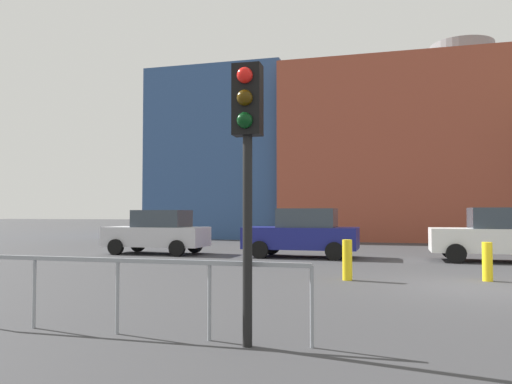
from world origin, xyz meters
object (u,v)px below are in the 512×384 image
parked_car_1 (303,233)px  bollard_yellow_2 (487,262)px  parked_car_0 (158,232)px  traffic_light_near_left (247,137)px  parked_car_2 (498,235)px  bollard_yellow_1 (347,260)px

parked_car_1 → bollard_yellow_2: parked_car_1 is taller
parked_car_0 → traffic_light_near_left: traffic_light_near_left is taller
parked_car_2 → parked_car_1: bearing=0.0°
parked_car_2 → parked_car_0: bearing=0.0°
parked_car_1 → traffic_light_near_left: bearing=97.1°
bollard_yellow_1 → traffic_light_near_left: bearing=-95.4°
parked_car_0 → parked_car_2: parked_car_2 is taller
traffic_light_near_left → bollard_yellow_1: traffic_light_near_left is taller
parked_car_1 → traffic_light_near_left: (1.56, -12.63, 1.70)m
parked_car_1 → parked_car_2: bearing=-180.0°
parked_car_0 → parked_car_1: (5.88, 0.00, 0.03)m
parked_car_0 → bollard_yellow_2: size_ratio=4.31×
bollard_yellow_2 → parked_car_1: bearing=135.9°
bollard_yellow_2 → parked_car_2: bearing=77.5°
parked_car_0 → parked_car_2: bearing=-180.0°
parked_car_0 → traffic_light_near_left: (7.45, -12.63, 1.72)m
parked_car_2 → bollard_yellow_2: 5.45m
bollard_yellow_1 → bollard_yellow_2: (3.28, 0.73, -0.03)m
parked_car_0 → parked_car_1: parked_car_1 is taller
parked_car_0 → bollard_yellow_1: parked_car_0 is taller
parked_car_2 → bollard_yellow_2: size_ratio=4.48×
parked_car_0 → bollard_yellow_2: parked_car_0 is taller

